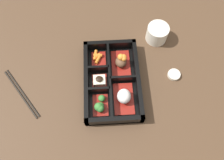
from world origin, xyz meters
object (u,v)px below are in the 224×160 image
bowl_rice (124,97)px  tea_cup (157,33)px  chopsticks (21,93)px  sauce_dish (174,75)px

bowl_rice → tea_cup: (-0.25, 0.15, 0.00)m
chopsticks → bowl_rice: bearing=82.8°
bowl_rice → chopsticks: (-0.04, -0.35, -0.03)m
bowl_rice → tea_cup: bearing=149.4°
bowl_rice → sauce_dish: size_ratio=2.53×
chopsticks → sauce_dish: size_ratio=4.25×
tea_cup → chopsticks: size_ratio=0.43×
bowl_rice → sauce_dish: bowl_rice is taller
tea_cup → chopsticks: tea_cup is taller
sauce_dish → chopsticks: bearing=-85.9°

